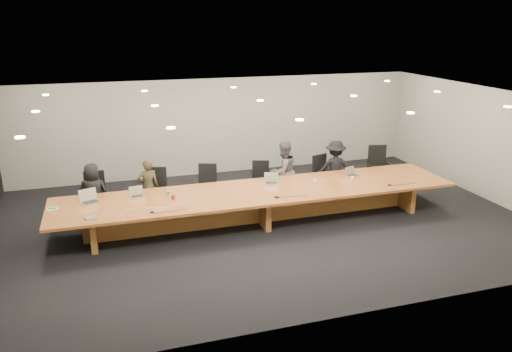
% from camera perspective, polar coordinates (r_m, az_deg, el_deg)
% --- Properties ---
extents(ground, '(12.00, 12.00, 0.00)m').
position_cam_1_polar(ground, '(11.42, 0.45, -5.22)').
color(ground, black).
rests_on(ground, ground).
extents(back_wall, '(12.00, 0.02, 2.80)m').
position_cam_1_polar(back_wall, '(14.70, -4.33, 5.66)').
color(back_wall, beige).
rests_on(back_wall, ground).
extents(conference_table, '(9.00, 1.80, 0.75)m').
position_cam_1_polar(conference_table, '(11.23, 0.46, -2.78)').
color(conference_table, '#984E21').
rests_on(conference_table, ground).
extents(chair_far_left, '(0.61, 0.61, 1.11)m').
position_cam_1_polar(chair_far_left, '(11.96, -17.78, -2.18)').
color(chair_far_left, black).
rests_on(chair_far_left, ground).
extents(chair_left, '(0.71, 0.71, 1.11)m').
position_cam_1_polar(chair_left, '(11.92, -11.38, -1.73)').
color(chair_left, black).
rests_on(chair_left, ground).
extents(chair_mid_left, '(0.69, 0.69, 1.07)m').
position_cam_1_polar(chair_mid_left, '(12.16, -5.63, -1.17)').
color(chair_mid_left, black).
rests_on(chair_mid_left, ground).
extents(chair_mid_right, '(0.65, 0.65, 1.02)m').
position_cam_1_polar(chair_mid_right, '(12.54, 0.53, -0.61)').
color(chair_mid_right, black).
rests_on(chair_mid_right, ground).
extents(chair_right, '(0.67, 0.67, 1.07)m').
position_cam_1_polar(chair_right, '(13.07, 7.80, 0.09)').
color(chair_right, black).
rests_on(chair_right, ground).
extents(chair_far_right, '(0.72, 0.72, 1.17)m').
position_cam_1_polar(chair_far_right, '(13.89, 13.85, 1.01)').
color(chair_far_right, black).
rests_on(chair_far_right, ground).
extents(person_a, '(0.75, 0.57, 1.37)m').
position_cam_1_polar(person_a, '(11.77, -18.10, -1.86)').
color(person_a, black).
rests_on(person_a, ground).
extents(person_b, '(0.50, 0.34, 1.34)m').
position_cam_1_polar(person_b, '(11.89, -12.20, -1.25)').
color(person_b, '#332D1B').
rests_on(person_b, ground).
extents(person_c, '(0.91, 0.82, 1.55)m').
position_cam_1_polar(person_c, '(12.47, 3.13, 0.53)').
color(person_c, '#4C4C4E').
rests_on(person_c, ground).
extents(person_d, '(1.05, 0.78, 1.46)m').
position_cam_1_polar(person_d, '(13.05, 9.02, 0.90)').
color(person_d, black).
rests_on(person_d, ground).
extents(laptop_a, '(0.44, 0.38, 0.29)m').
position_cam_1_polar(laptop_a, '(10.92, -18.42, -2.23)').
color(laptop_a, '#C9B299').
rests_on(laptop_a, conference_table).
extents(laptop_b, '(0.32, 0.25, 0.23)m').
position_cam_1_polar(laptop_b, '(11.02, -13.44, -1.79)').
color(laptop_b, '#C3B495').
rests_on(laptop_b, conference_table).
extents(laptop_d, '(0.38, 0.32, 0.26)m').
position_cam_1_polar(laptop_d, '(11.55, 1.79, -0.32)').
color(laptop_d, '#C3B295').
rests_on(laptop_d, conference_table).
extents(laptop_e, '(0.34, 0.30, 0.23)m').
position_cam_1_polar(laptop_e, '(12.35, 11.04, 0.49)').
color(laptop_e, tan).
rests_on(laptop_e, conference_table).
extents(water_bottle, '(0.08, 0.08, 0.20)m').
position_cam_1_polar(water_bottle, '(10.88, -10.01, -1.91)').
color(water_bottle, silver).
rests_on(water_bottle, conference_table).
extents(amber_mug, '(0.10, 0.10, 0.10)m').
position_cam_1_polar(amber_mug, '(10.75, -9.45, -2.41)').
color(amber_mug, brown).
rests_on(amber_mug, conference_table).
extents(paper_cup_near, '(0.08, 0.08, 0.08)m').
position_cam_1_polar(paper_cup_near, '(11.74, 6.73, -0.60)').
color(paper_cup_near, silver).
rests_on(paper_cup_near, conference_table).
extents(paper_cup_far, '(0.10, 0.10, 0.09)m').
position_cam_1_polar(paper_cup_far, '(12.08, 10.95, -0.26)').
color(paper_cup_far, white).
rests_on(paper_cup_far, conference_table).
extents(notepad, '(0.25, 0.21, 0.01)m').
position_cam_1_polar(notepad, '(10.88, -22.24, -3.50)').
color(notepad, white).
rests_on(notepad, conference_table).
extents(lime_gadget, '(0.19, 0.14, 0.03)m').
position_cam_1_polar(lime_gadget, '(10.88, -22.19, -3.39)').
color(lime_gadget, '#5AC635').
rests_on(lime_gadget, notepad).
extents(av_box, '(0.27, 0.24, 0.03)m').
position_cam_1_polar(av_box, '(10.14, -18.35, -4.53)').
color(av_box, silver).
rests_on(av_box, conference_table).
extents(mic_left, '(0.11, 0.11, 0.03)m').
position_cam_1_polar(mic_left, '(10.12, -11.79, -4.04)').
color(mic_left, black).
rests_on(mic_left, conference_table).
extents(mic_center, '(0.16, 0.16, 0.03)m').
position_cam_1_polar(mic_center, '(10.72, 2.39, -2.39)').
color(mic_center, black).
rests_on(mic_center, conference_table).
extents(mic_right, '(0.13, 0.13, 0.03)m').
position_cam_1_polar(mic_right, '(11.91, 15.02, -0.96)').
color(mic_right, black).
rests_on(mic_right, conference_table).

